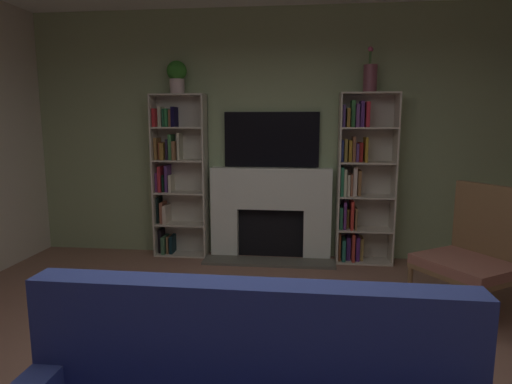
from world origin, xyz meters
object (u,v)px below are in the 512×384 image
Objects in this scene: fireplace at (271,211)px; tv at (272,140)px; armchair at (475,253)px; bookshelf_right at (359,181)px; bookshelf_left at (175,175)px; vase_with_flowers at (370,77)px; potted_plant at (177,75)px.

fireplace is 0.84m from tv.
fireplace is 1.39× the size of armchair.
tv is 1.11m from bookshelf_right.
fireplace is 1.22m from bookshelf_left.
vase_with_flowers is at bearing 117.92° from armchair.
vase_with_flowers is at bearing -2.55° from fireplace.
armchair is at bearing -25.09° from potted_plant.
vase_with_flowers is at bearing -6.34° from tv.
vase_with_flowers is (0.08, -0.03, 1.15)m from bookshelf_right.
tv reaches higher than armchair.
bookshelf_right is at bearing -0.56° from bookshelf_left.
potted_plant is at bearing 154.91° from armchair.
vase_with_flowers is (2.23, -0.06, 1.11)m from bookshelf_left.
bookshelf_right is at bearing -0.80° from fireplace.
tv is at bearing 173.66° from vase_with_flowers.
vase_with_flowers reaches higher than armchair.
potted_plant is at bearing -38.35° from bookshelf_left.
armchair is (2.88, -1.35, -1.59)m from potted_plant.
vase_with_flowers is (1.08, -0.05, 1.53)m from fireplace.
bookshelf_left reaches higher than tv.
bookshelf_left is at bearing 154.56° from armchair.
fireplace is 0.79× the size of bookshelf_left.
bookshelf_right is at bearing 0.93° from potted_plant.
bookshelf_left reaches higher than armchair.
tv is 2.47m from armchair.
potted_plant is (-2.09, -0.03, 1.19)m from bookshelf_right.
armchair is (0.79, -1.38, -0.40)m from bookshelf_right.
tv is 1.29m from vase_with_flowers.
bookshelf_left is at bearing -176.77° from tv.
tv is at bearing 3.23° from bookshelf_left.
potted_plant reaches higher than bookshelf_left.
bookshelf_left is 1.16m from potted_plant.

